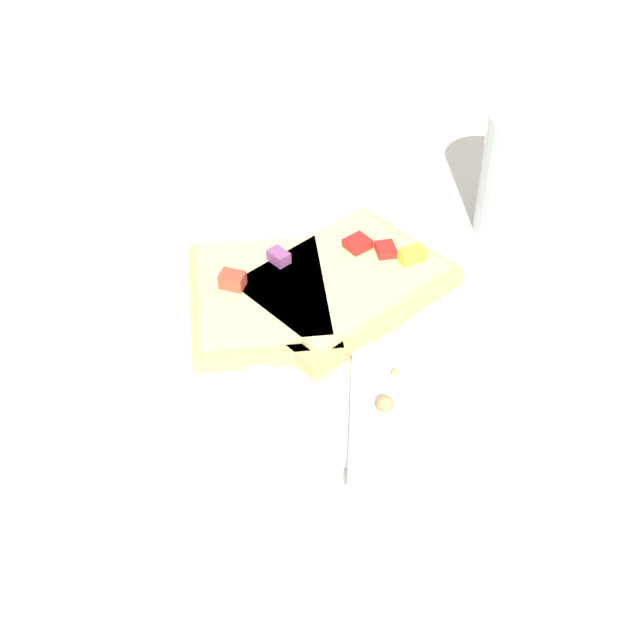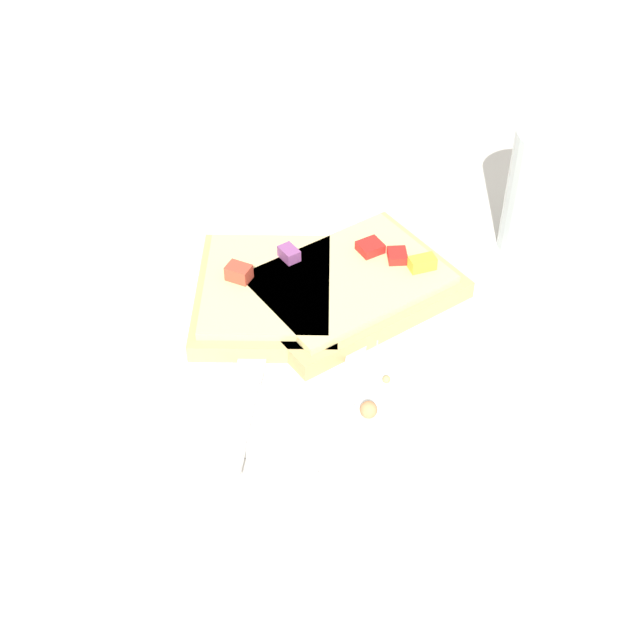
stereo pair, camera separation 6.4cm
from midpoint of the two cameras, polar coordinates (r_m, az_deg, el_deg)
The scene contains 8 objects.
ground_plane at distance 0.66m, azimuth 2.79°, elevation -1.53°, with size 4.00×4.00×0.00m, color beige.
plate at distance 0.65m, azimuth 2.81°, elevation -1.16°, with size 0.24×0.24×0.01m.
fork at distance 0.63m, azimuth 5.25°, elevation -2.33°, with size 0.21×0.09×0.01m.
knife at distance 0.61m, azimuth -1.61°, elevation -3.70°, with size 0.19×0.09×0.01m.
pizza_slice_main at distance 0.67m, azimuth 4.65°, elevation 2.06°, with size 0.19×0.17×0.03m.
pizza_slice_corner at distance 0.66m, azimuth -0.65°, elevation 1.68°, with size 0.16×0.15×0.03m.
crumb_scatter at distance 0.63m, azimuth 7.78°, elevation -2.10°, with size 0.13×0.03×0.01m.
drinking_glass at distance 0.74m, azimuth 17.02°, elevation 7.76°, with size 0.07×0.07×0.11m.
Camera 2 is at (-0.41, -0.23, 0.46)m, focal length 50.00 mm.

